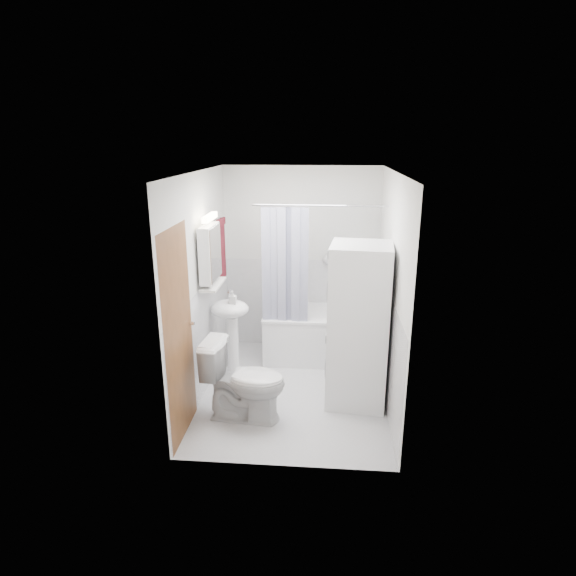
# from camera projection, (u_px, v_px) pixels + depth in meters

# --- Properties ---
(floor) EXTENTS (2.60, 2.60, 0.00)m
(floor) POSITION_uv_depth(u_px,v_px,m) (294.00, 391.00, 5.40)
(floor) COLOR silver
(floor) RESTS_ON ground
(room_walls) EXTENTS (2.60, 2.60, 2.60)m
(room_walls) POSITION_uv_depth(u_px,v_px,m) (294.00, 263.00, 4.96)
(room_walls) COLOR silver
(room_walls) RESTS_ON ground
(wainscot) EXTENTS (1.98, 2.58, 2.58)m
(wainscot) POSITION_uv_depth(u_px,v_px,m) (296.00, 332.00, 5.51)
(wainscot) COLOR silver
(wainscot) RESTS_ON ground
(door) EXTENTS (0.05, 2.00, 2.00)m
(door) POSITION_uv_depth(u_px,v_px,m) (192.00, 323.00, 4.66)
(door) COLOR brown
(door) RESTS_ON ground
(bathtub) EXTENTS (1.62, 0.77, 0.62)m
(bathtub) POSITION_uv_depth(u_px,v_px,m) (328.00, 333.00, 6.15)
(bathtub) COLOR white
(bathtub) RESTS_ON ground
(tub_spout) EXTENTS (0.04, 0.12, 0.04)m
(tub_spout) POSITION_uv_depth(u_px,v_px,m) (345.00, 281.00, 6.27)
(tub_spout) COLOR silver
(tub_spout) RESTS_ON room_walls
(curtain_rod) EXTENTS (1.80, 0.02, 0.02)m
(curtain_rod) POSITION_uv_depth(u_px,v_px,m) (332.00, 206.00, 5.35)
(curtain_rod) COLOR silver
(curtain_rod) RESTS_ON room_walls
(shower_curtain) EXTENTS (0.55, 0.02, 1.45)m
(shower_curtain) POSITION_uv_depth(u_px,v_px,m) (285.00, 270.00, 5.61)
(shower_curtain) COLOR #141848
(shower_curtain) RESTS_ON curtain_rod
(sink) EXTENTS (0.44, 0.37, 1.04)m
(sink) POSITION_uv_depth(u_px,v_px,m) (231.00, 321.00, 5.54)
(sink) COLOR white
(sink) RESTS_ON ground
(medicine_cabinet) EXTENTS (0.13, 0.50, 0.71)m
(medicine_cabinet) POSITION_uv_depth(u_px,v_px,m) (210.00, 251.00, 5.11)
(medicine_cabinet) COLOR white
(medicine_cabinet) RESTS_ON room_walls
(shelf) EXTENTS (0.18, 0.54, 0.02)m
(shelf) POSITION_uv_depth(u_px,v_px,m) (213.00, 284.00, 5.21)
(shelf) COLOR silver
(shelf) RESTS_ON room_walls
(shower_caddy) EXTENTS (0.22, 0.06, 0.02)m
(shower_caddy) POSITION_uv_depth(u_px,v_px,m) (349.00, 265.00, 6.19)
(shower_caddy) COLOR silver
(shower_caddy) RESTS_ON room_walls
(towel) EXTENTS (0.07, 0.31, 0.75)m
(towel) POSITION_uv_depth(u_px,v_px,m) (221.00, 248.00, 5.76)
(towel) COLOR maroon
(towel) RESTS_ON room_walls
(washer_dryer) EXTENTS (0.67, 0.66, 1.72)m
(washer_dryer) POSITION_uv_depth(u_px,v_px,m) (358.00, 326.00, 4.97)
(washer_dryer) COLOR white
(washer_dryer) RESTS_ON ground
(toilet) EXTENTS (0.87, 0.54, 0.81)m
(toilet) POSITION_uv_depth(u_px,v_px,m) (245.00, 381.00, 4.78)
(toilet) COLOR white
(toilet) RESTS_ON ground
(soap_pump) EXTENTS (0.08, 0.17, 0.08)m
(soap_pump) POSITION_uv_depth(u_px,v_px,m) (233.00, 302.00, 5.42)
(soap_pump) COLOR gray
(soap_pump) RESTS_ON sink
(shelf_bottle) EXTENTS (0.07, 0.18, 0.07)m
(shelf_bottle) POSITION_uv_depth(u_px,v_px,m) (209.00, 284.00, 5.06)
(shelf_bottle) COLOR gray
(shelf_bottle) RESTS_ON shelf
(shelf_cup) EXTENTS (0.10, 0.09, 0.10)m
(shelf_cup) POSITION_uv_depth(u_px,v_px,m) (215.00, 276.00, 5.31)
(shelf_cup) COLOR gray
(shelf_cup) RESTS_ON shelf
(shampoo_a) EXTENTS (0.13, 0.17, 0.13)m
(shampoo_a) POSITION_uv_depth(u_px,v_px,m) (328.00, 259.00, 6.19)
(shampoo_a) COLOR gray
(shampoo_a) RESTS_ON shower_caddy
(shampoo_b) EXTENTS (0.08, 0.21, 0.08)m
(shampoo_b) POSITION_uv_depth(u_px,v_px,m) (337.00, 261.00, 6.19)
(shampoo_b) COLOR #2B6CAD
(shampoo_b) RESTS_ON shower_caddy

